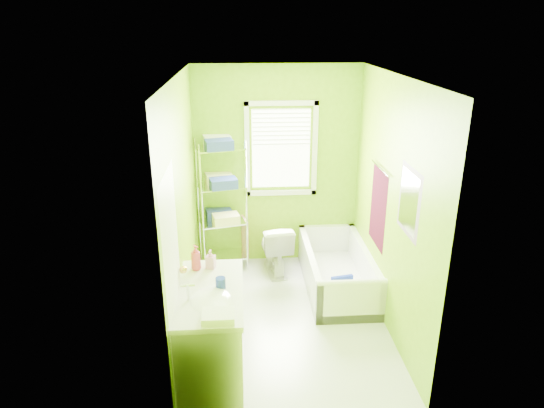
{
  "coord_description": "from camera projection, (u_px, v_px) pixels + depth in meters",
  "views": [
    {
      "loc": [
        -0.47,
        -4.53,
        3.07
      ],
      "look_at": [
        -0.15,
        0.25,
        1.26
      ],
      "focal_mm": 32.0,
      "sensor_mm": 36.0,
      "label": 1
    }
  ],
  "objects": [
    {
      "name": "vanity",
      "position": [
        211.0,
        330.0,
        4.37
      ],
      "size": [
        0.59,
        1.15,
        1.12
      ],
      "color": "white",
      "rests_on": "ground"
    },
    {
      "name": "right_wall_decor",
      "position": [
        389.0,
        205.0,
        4.93
      ],
      "size": [
        0.04,
        1.48,
        1.17
      ],
      "color": "#3B0617",
      "rests_on": "ground"
    },
    {
      "name": "bathtub",
      "position": [
        337.0,
        276.0,
        5.9
      ],
      "size": [
        0.75,
        1.61,
        0.52
      ],
      "color": "white",
      "rests_on": "ground"
    },
    {
      "name": "door",
      "position": [
        175.0,
        289.0,
        4.0
      ],
      "size": [
        0.09,
        0.8,
        2.0
      ],
      "color": "white",
      "rests_on": "ground"
    },
    {
      "name": "window",
      "position": [
        281.0,
        144.0,
        6.11
      ],
      "size": [
        0.92,
        0.05,
        1.22
      ],
      "color": "white",
      "rests_on": "ground"
    },
    {
      "name": "ground",
      "position": [
        287.0,
        318.0,
        5.35
      ],
      "size": [
        2.9,
        2.9,
        0.0
      ],
      "primitive_type": "plane",
      "color": "silver",
      "rests_on": "ground"
    },
    {
      "name": "wire_shelf_unit",
      "position": [
        222.0,
        190.0,
        6.1
      ],
      "size": [
        0.65,
        0.53,
        1.75
      ],
      "color": "silver",
      "rests_on": "ground"
    },
    {
      "name": "room_envelope",
      "position": [
        288.0,
        185.0,
        4.8
      ],
      "size": [
        2.14,
        2.94,
        2.62
      ],
      "color": "#71A407",
      "rests_on": "ground"
    },
    {
      "name": "toilet",
      "position": [
        275.0,
        247.0,
        6.23
      ],
      "size": [
        0.46,
        0.71,
        0.69
      ],
      "primitive_type": "imported",
      "rotation": [
        0.0,
        0.0,
        3.26
      ],
      "color": "white",
      "rests_on": "ground"
    }
  ]
}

